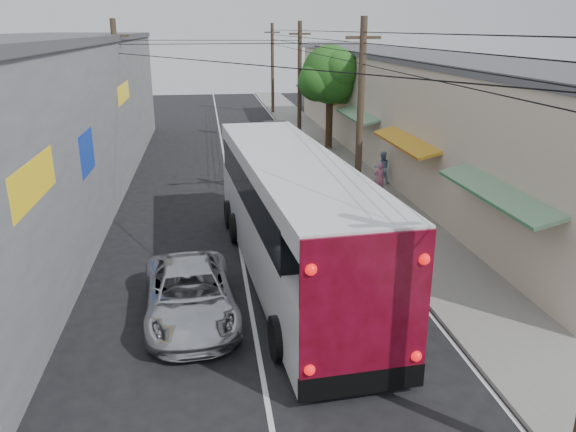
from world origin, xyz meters
The scene contains 13 objects.
ground centered at (0.00, 0.00, 0.00)m, with size 120.00×120.00×0.00m, color black.
sidewalk centered at (6.50, 20.00, 0.06)m, with size 3.00×80.00×0.12m, color slate.
building_right centered at (10.99, 22.00, 3.15)m, with size 7.09×40.00×6.25m.
building_left centered at (-8.50, 18.00, 3.65)m, with size 7.20×36.00×7.25m.
utility_poles centered at (3.13, 20.33, 4.13)m, with size 11.80×45.28×8.00m.
street_tree centered at (6.87, 26.02, 4.67)m, with size 4.40×4.00×6.60m.
coach_bus centered at (1.48, 7.25, 2.00)m, with size 3.88×13.59×3.87m.
jeepney centered at (-1.66, 4.74, 0.71)m, with size 2.37×5.13×1.43m, color silver.
parked_suv centered at (4.35, 16.55, 0.84)m, with size 2.35×5.78×1.68m, color #929198.
parked_car_mid centered at (3.80, 20.00, 0.67)m, with size 1.58×3.93×1.34m, color #232328.
parked_car_far centered at (3.80, 29.37, 0.69)m, with size 1.46×4.19×1.38m, color black.
pedestrian_near centered at (6.93, 15.47, 0.85)m, with size 0.53×0.35×1.46m, color #C76995.
pedestrian_far centered at (7.60, 17.16, 0.93)m, with size 0.79×0.62×1.63m, color #92B2D5.
Camera 1 is at (-1.01, -9.21, 7.55)m, focal length 35.00 mm.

